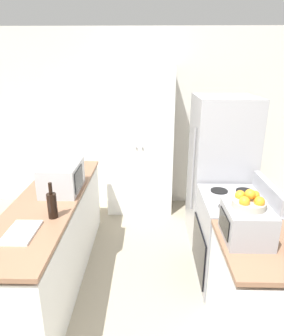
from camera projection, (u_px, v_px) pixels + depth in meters
wall_back at (144, 121)px, 4.49m from camera, size 7.00×0.06×2.60m
counter_left at (53, 239)px, 3.04m from camera, size 0.60×2.30×0.90m
counter_right at (256, 298)px, 2.27m from camera, size 0.60×0.75×0.90m
pantry_cabinet at (140, 143)px, 4.30m from camera, size 0.93×0.51×2.08m
stove at (232, 239)px, 3.00m from camera, size 0.66×0.76×1.06m
refrigerator at (220, 171)px, 3.61m from camera, size 0.70×0.77×1.78m
microwave at (62, 177)px, 3.01m from camera, size 0.36×0.52×0.28m
wine_bottle at (52, 205)px, 2.48m from camera, size 0.08×0.08×0.31m
toaster_oven at (247, 224)px, 2.17m from camera, size 0.33×0.37×0.25m
fruit_bowl at (249, 201)px, 2.12m from camera, size 0.24×0.24×0.14m
cutting_board at (21, 232)px, 2.27m from camera, size 0.22×0.34×0.02m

